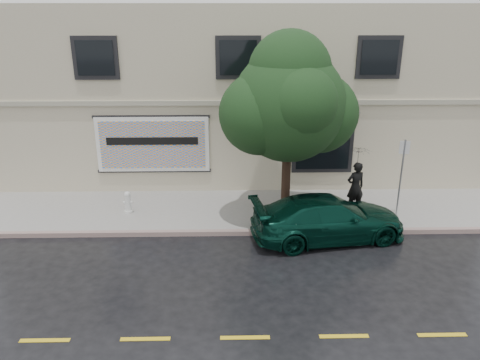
{
  "coord_description": "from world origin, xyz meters",
  "views": [
    {
      "loc": [
        -0.29,
        -11.98,
        6.86
      ],
      "look_at": [
        0.01,
        2.2,
        1.62
      ],
      "focal_mm": 35.0,
      "sensor_mm": 36.0,
      "label": 1
    }
  ],
  "objects_px": {
    "car": "(328,218)",
    "pedestrian": "(355,187)",
    "fire_hydrant": "(128,202)",
    "street_tree": "(289,106)"
  },
  "relations": [
    {
      "from": "car",
      "to": "fire_hydrant",
      "type": "height_order",
      "value": "car"
    },
    {
      "from": "car",
      "to": "pedestrian",
      "type": "xyz_separation_m",
      "value": [
        1.27,
        1.75,
        0.35
      ]
    },
    {
      "from": "street_tree",
      "to": "fire_hydrant",
      "type": "height_order",
      "value": "street_tree"
    },
    {
      "from": "fire_hydrant",
      "to": "car",
      "type": "bearing_deg",
      "value": -28.7
    },
    {
      "from": "pedestrian",
      "to": "fire_hydrant",
      "type": "xyz_separation_m",
      "value": [
        -7.86,
        0.05,
        -0.52
      ]
    },
    {
      "from": "pedestrian",
      "to": "fire_hydrant",
      "type": "distance_m",
      "value": 7.88
    },
    {
      "from": "pedestrian",
      "to": "street_tree",
      "type": "distance_m",
      "value": 3.85
    },
    {
      "from": "car",
      "to": "street_tree",
      "type": "height_order",
      "value": "street_tree"
    },
    {
      "from": "car",
      "to": "pedestrian",
      "type": "distance_m",
      "value": 2.19
    },
    {
      "from": "car",
      "to": "fire_hydrant",
      "type": "bearing_deg",
      "value": 64.93
    }
  ]
}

